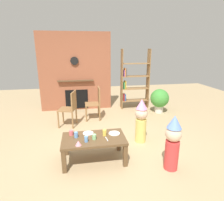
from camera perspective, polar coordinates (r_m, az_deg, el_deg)
The scene contains 18 objects.
ground_plane at distance 3.98m, azimuth -1.17°, elevation -13.59°, with size 12.00×12.00×0.00m, color tan.
brick_fireplace_feature at distance 6.08m, azimuth -10.93°, elevation 8.34°, with size 2.20×0.28×2.40m.
bookshelf at distance 6.17m, azimuth 6.32°, elevation 5.75°, with size 0.90×0.28×1.90m.
coffee_table at distance 3.40m, azimuth -5.47°, elevation -12.09°, with size 1.09×0.62×0.44m.
paper_cup_near_left at distance 3.50m, azimuth -12.16°, elevation -9.46°, with size 0.08×0.08×0.09m, color #E5666B.
paper_cup_near_right at distance 3.40m, azimuth -2.25°, elevation -9.64°, with size 0.07×0.07×0.11m, color #F2CC4C.
paper_cup_center at distance 3.22m, azimuth -7.76°, elevation -11.41°, with size 0.06×0.06×0.10m, color #669EE0.
paper_cup_far_left at distance 3.29m, azimuth -5.38°, elevation -10.81°, with size 0.07×0.07×0.09m, color #8CD18C.
paper_cup_far_right at distance 3.39m, azimuth -10.75°, elevation -10.12°, with size 0.06×0.06×0.10m, color #669EE0.
paper_plate_front at distance 3.49m, azimuth 0.68°, elevation -9.83°, with size 0.20×0.20×0.01m, color white.
paper_plate_rear at distance 3.52m, azimuth -7.19°, elevation -9.70°, with size 0.19×0.19×0.01m, color white.
birthday_cake_slice at distance 3.14m, azimuth -10.09°, elevation -12.47°, with size 0.10×0.10×0.08m, color pink.
table_fork at distance 3.30m, azimuth -1.61°, elevation -11.50°, with size 0.15×0.02×0.01m, color silver.
child_with_cone_hat at distance 3.26m, azimuth 17.80°, elevation -11.65°, with size 0.26×0.26×0.94m.
child_in_pink at distance 4.01m, azimuth 8.75°, elevation -5.69°, with size 0.26×0.26×0.94m.
dining_chair_left at distance 4.87m, azimuth -12.38°, elevation -1.82°, with size 0.49×0.49×0.90m.
dining_chair_middle at distance 5.24m, azimuth -4.92°, elevation -0.24°, with size 0.40×0.40×0.90m.
potted_plant_tall at distance 5.95m, azimuth 14.11°, elevation 0.45°, with size 0.56×0.56×0.73m.
Camera 1 is at (-0.52, -3.43, 1.96)m, focal length 30.41 mm.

